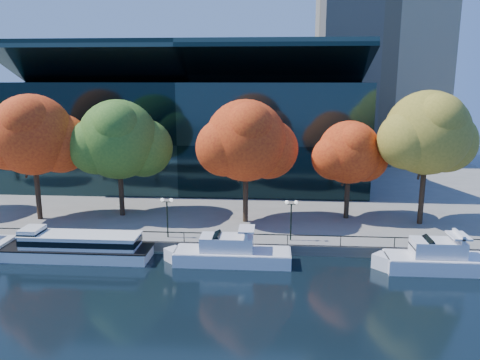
# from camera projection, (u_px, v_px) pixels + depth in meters

# --- Properties ---
(ground) EXTENTS (160.00, 160.00, 0.00)m
(ground) POSITION_uv_depth(u_px,v_px,m) (178.00, 265.00, 42.42)
(ground) COLOR black
(ground) RESTS_ON ground
(promenade) EXTENTS (90.00, 67.08, 1.00)m
(promenade) POSITION_uv_depth(u_px,v_px,m) (222.00, 177.00, 77.75)
(promenade) COLOR slate
(promenade) RESTS_ON ground
(railing) EXTENTS (88.20, 0.08, 0.99)m
(railing) POSITION_uv_depth(u_px,v_px,m) (184.00, 233.00, 45.17)
(railing) COLOR black
(railing) RESTS_ON promenade
(convention_building) EXTENTS (50.00, 24.57, 21.43)m
(convention_building) POSITION_uv_depth(u_px,v_px,m) (192.00, 132.00, 71.85)
(convention_building) COLOR black
(convention_building) RESTS_ON ground
(tour_boat) EXTENTS (15.34, 3.42, 2.91)m
(tour_boat) POSITION_uv_depth(u_px,v_px,m) (72.00, 246.00, 43.65)
(tour_boat) COLOR white
(tour_boat) RESTS_ON ground
(cruiser_near) EXTENTS (11.72, 3.02, 3.40)m
(cruiser_near) POSITION_uv_depth(u_px,v_px,m) (228.00, 252.00, 42.53)
(cruiser_near) COLOR white
(cruiser_near) RESTS_ON ground
(cruiser_far) EXTENTS (10.94, 3.03, 3.57)m
(cruiser_far) POSITION_uv_depth(u_px,v_px,m) (437.00, 258.00, 40.87)
(cruiser_far) COLOR white
(cruiser_far) RESTS_ON ground
(tree_1) EXTENTS (11.03, 9.04, 13.95)m
(tree_1) POSITION_uv_depth(u_px,v_px,m) (34.00, 137.00, 50.76)
(tree_1) COLOR black
(tree_1) RESTS_ON promenade
(tree_2) EXTENTS (11.17, 9.16, 13.29)m
(tree_2) POSITION_uv_depth(u_px,v_px,m) (120.00, 141.00, 52.38)
(tree_2) COLOR black
(tree_2) RESTS_ON promenade
(tree_3) EXTENTS (10.97, 9.00, 13.42)m
(tree_3) POSITION_uv_depth(u_px,v_px,m) (247.00, 142.00, 49.89)
(tree_3) COLOR black
(tree_3) RESTS_ON promenade
(tree_4) EXTENTS (8.72, 7.15, 11.04)m
(tree_4) POSITION_uv_depth(u_px,v_px,m) (351.00, 154.00, 51.55)
(tree_4) COLOR black
(tree_4) RESTS_ON promenade
(tree_5) EXTENTS (11.08, 9.08, 14.38)m
(tree_5) POSITION_uv_depth(u_px,v_px,m) (429.00, 135.00, 48.96)
(tree_5) COLOR black
(tree_5) RESTS_ON promenade
(lamp_1) EXTENTS (1.26, 0.36, 4.03)m
(lamp_1) POSITION_uv_depth(u_px,v_px,m) (167.00, 208.00, 46.08)
(lamp_1) COLOR black
(lamp_1) RESTS_ON promenade
(lamp_2) EXTENTS (1.26, 0.36, 4.03)m
(lamp_2) POSITION_uv_depth(u_px,v_px,m) (291.00, 211.00, 45.22)
(lamp_2) COLOR black
(lamp_2) RESTS_ON promenade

